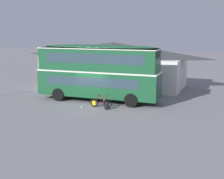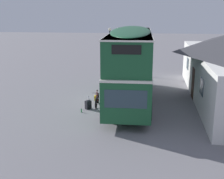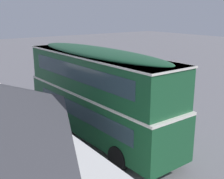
% 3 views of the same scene
% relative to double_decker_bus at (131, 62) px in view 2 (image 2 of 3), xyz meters
% --- Properties ---
extents(ground_plane, '(120.00, 120.00, 0.00)m').
position_rel_double_decker_bus_xyz_m(ground_plane, '(-0.15, -1.04, -2.64)').
color(ground_plane, slate).
extents(double_decker_bus, '(10.48, 2.76, 4.79)m').
position_rel_double_decker_bus_xyz_m(double_decker_bus, '(0.00, 0.00, 0.00)').
color(double_decker_bus, black).
rests_on(double_decker_bus, ground).
extents(touring_bicycle, '(1.78, 0.52, 1.00)m').
position_rel_double_decker_bus_xyz_m(touring_bicycle, '(0.98, -2.04, -2.27)').
color(touring_bicycle, black).
rests_on(touring_bicycle, ground).
extents(backpack_on_ground, '(0.42, 0.42, 0.57)m').
position_rel_double_decker_bus_xyz_m(backpack_on_ground, '(1.71, -2.46, -2.35)').
color(backpack_on_ground, black).
rests_on(backpack_on_ground, ground).
extents(water_bottle_clear_plastic, '(0.06, 0.06, 0.23)m').
position_rel_double_decker_bus_xyz_m(water_bottle_clear_plastic, '(-0.25, -2.81, -2.53)').
color(water_bottle_clear_plastic, silver).
rests_on(water_bottle_clear_plastic, ground).
extents(water_bottle_green_metal, '(0.07, 0.07, 0.23)m').
position_rel_double_decker_bus_xyz_m(water_bottle_green_metal, '(2.39, -2.73, -2.54)').
color(water_bottle_green_metal, green).
rests_on(water_bottle_green_metal, ground).
extents(street_lamp, '(0.28, 0.28, 4.23)m').
position_rel_double_decker_bus_xyz_m(street_lamp, '(-9.72, -2.54, 0.00)').
color(street_lamp, black).
rests_on(street_lamp, ground).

